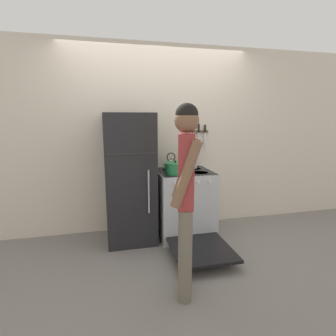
{
  "coord_description": "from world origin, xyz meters",
  "views": [
    {
      "loc": [
        -0.69,
        -3.59,
        1.58
      ],
      "look_at": [
        0.04,
        -0.49,
        0.96
      ],
      "focal_mm": 28.0,
      "sensor_mm": 36.0,
      "label": 1
    }
  ],
  "objects_px": {
    "utensil_jar": "(194,163)",
    "person": "(186,192)",
    "dutch_oven_pot": "(175,168)",
    "tea_kettle": "(171,164)",
    "stove_range": "(185,204)",
    "refrigerator": "(130,178)"
  },
  "relations": [
    {
      "from": "refrigerator",
      "to": "utensil_jar",
      "type": "distance_m",
      "value": 0.92
    },
    {
      "from": "tea_kettle",
      "to": "utensil_jar",
      "type": "bearing_deg",
      "value": 1.23
    },
    {
      "from": "refrigerator",
      "to": "stove_range",
      "type": "bearing_deg",
      "value": -4.76
    },
    {
      "from": "dutch_oven_pot",
      "to": "utensil_jar",
      "type": "distance_m",
      "value": 0.44
    },
    {
      "from": "utensil_jar",
      "to": "tea_kettle",
      "type": "bearing_deg",
      "value": -178.77
    },
    {
      "from": "dutch_oven_pot",
      "to": "tea_kettle",
      "type": "height_order",
      "value": "tea_kettle"
    },
    {
      "from": "dutch_oven_pot",
      "to": "utensil_jar",
      "type": "height_order",
      "value": "utensil_jar"
    },
    {
      "from": "dutch_oven_pot",
      "to": "utensil_jar",
      "type": "relative_size",
      "value": 1.13
    },
    {
      "from": "stove_range",
      "to": "dutch_oven_pot",
      "type": "relative_size",
      "value": 4.32
    },
    {
      "from": "stove_range",
      "to": "person",
      "type": "xyz_separation_m",
      "value": [
        -0.36,
        -1.18,
        0.53
      ]
    },
    {
      "from": "stove_range",
      "to": "dutch_oven_pot",
      "type": "bearing_deg",
      "value": -148.81
    },
    {
      "from": "stove_range",
      "to": "utensil_jar",
      "type": "xyz_separation_m",
      "value": [
        0.18,
        0.18,
        0.52
      ]
    },
    {
      "from": "stove_range",
      "to": "tea_kettle",
      "type": "distance_m",
      "value": 0.56
    },
    {
      "from": "dutch_oven_pot",
      "to": "person",
      "type": "bearing_deg",
      "value": -100.26
    },
    {
      "from": "dutch_oven_pot",
      "to": "person",
      "type": "relative_size",
      "value": 0.19
    },
    {
      "from": "utensil_jar",
      "to": "person",
      "type": "xyz_separation_m",
      "value": [
        -0.54,
        -1.36,
        0.0
      ]
    },
    {
      "from": "stove_range",
      "to": "utensil_jar",
      "type": "relative_size",
      "value": 4.9
    },
    {
      "from": "refrigerator",
      "to": "utensil_jar",
      "type": "bearing_deg",
      "value": 7.58
    },
    {
      "from": "dutch_oven_pot",
      "to": "utensil_jar",
      "type": "bearing_deg",
      "value": 39.02
    },
    {
      "from": "refrigerator",
      "to": "tea_kettle",
      "type": "distance_m",
      "value": 0.6
    },
    {
      "from": "dutch_oven_pot",
      "to": "person",
      "type": "xyz_separation_m",
      "value": [
        -0.2,
        -1.08,
        0.01
      ]
    },
    {
      "from": "utensil_jar",
      "to": "person",
      "type": "bearing_deg",
      "value": -111.61
    }
  ]
}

